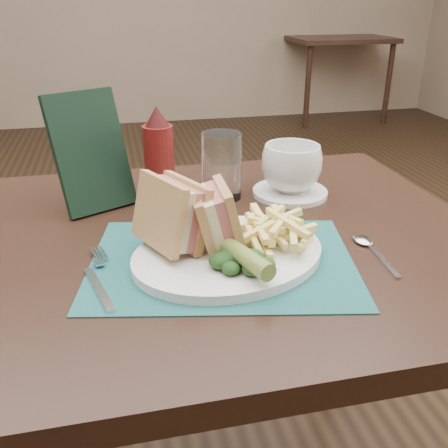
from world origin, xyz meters
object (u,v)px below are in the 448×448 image
at_px(sandwich_half_b, 202,217).
at_px(coffee_cup, 291,168).
at_px(plate, 228,254).
at_px(sandwich_half_a, 159,216).
at_px(ketchup_bottle, 159,156).
at_px(table_main, 223,399).
at_px(saucer, 290,192).
at_px(drinking_glass, 222,166).
at_px(table_bg_right, 334,78).
at_px(placemat, 222,261).
at_px(check_presenter, 91,152).

xyz_separation_m(sandwich_half_b, coffee_cup, (0.22, 0.22, -0.01)).
bearing_deg(plate, sandwich_half_a, 152.05).
distance_m(sandwich_half_a, ketchup_bottle, 0.24).
height_order(table_main, saucer, saucer).
height_order(drinking_glass, ketchup_bottle, ketchup_bottle).
bearing_deg(saucer, table_bg_right, 64.30).
bearing_deg(placemat, coffee_cup, 51.16).
bearing_deg(table_bg_right, coffee_cup, -115.70).
bearing_deg(table_bg_right, drinking_glass, -117.53).
distance_m(table_main, sandwich_half_a, 0.47).
height_order(table_bg_right, check_presenter, check_presenter).
relative_size(plate, coffee_cup, 2.53).
bearing_deg(check_presenter, table_main, -65.01).
bearing_deg(table_bg_right, saucer, -115.70).
bearing_deg(drinking_glass, sandwich_half_b, -109.27).
bearing_deg(ketchup_bottle, table_bg_right, 60.98).
height_order(sandwich_half_b, drinking_glass, drinking_glass).
distance_m(table_main, drinking_glass, 0.47).
distance_m(table_bg_right, sandwich_half_b, 4.36).
bearing_deg(sandwich_half_b, table_bg_right, 64.49).
relative_size(plate, check_presenter, 1.37).
relative_size(drinking_glass, ketchup_bottle, 0.70).
height_order(plate, sandwich_half_b, sandwich_half_b).
bearing_deg(sandwich_half_a, plate, -38.39).
relative_size(drinking_glass, check_presenter, 0.59).
bearing_deg(table_bg_right, sandwich_half_b, -117.06).
xyz_separation_m(table_main, ketchup_bottle, (-0.09, 0.16, 0.47)).
bearing_deg(drinking_glass, saucer, -6.97).
bearing_deg(coffee_cup, placemat, -128.84).
relative_size(coffee_cup, ketchup_bottle, 0.64).
distance_m(coffee_cup, check_presenter, 0.38).
relative_size(plate, saucer, 2.00).
relative_size(table_main, plate, 3.00).
xyz_separation_m(table_main, saucer, (0.17, 0.14, 0.38)).
bearing_deg(sandwich_half_a, placemat, -41.51).
xyz_separation_m(sandwich_half_a, coffee_cup, (0.28, 0.22, -0.02)).
relative_size(table_bg_right, drinking_glass, 6.92).
height_order(sandwich_half_a, sandwich_half_b, sandwich_half_a).
distance_m(table_bg_right, coffee_cup, 4.07).
height_order(saucer, check_presenter, check_presenter).
bearing_deg(ketchup_bottle, table_main, -61.52).
relative_size(saucer, ketchup_bottle, 0.81).
xyz_separation_m(plate, sandwich_half_a, (-0.10, 0.02, 0.06)).
height_order(placemat, ketchup_bottle, ketchup_bottle).
distance_m(ketchup_bottle, check_presenter, 0.12).
bearing_deg(ketchup_bottle, placemat, -76.03).
distance_m(placemat, saucer, 0.31).
bearing_deg(saucer, plate, -127.69).
bearing_deg(plate, table_main, 66.47).
relative_size(placemat, saucer, 2.64).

